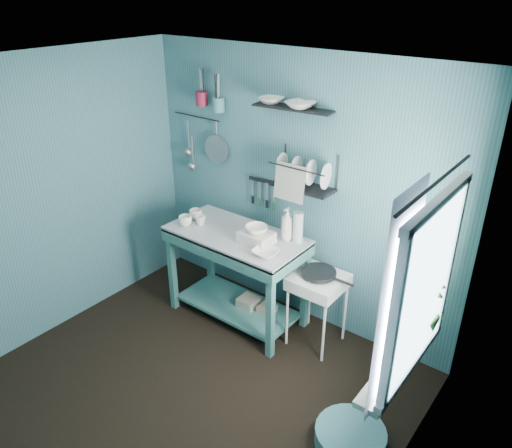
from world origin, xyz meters
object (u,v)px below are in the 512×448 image
Objects in this scene: work_counter at (237,276)px; colander at (216,149)px; frying_pan at (319,273)px; hotplate_stand at (316,310)px; wash_tub at (256,237)px; utensil_cup_teal at (218,105)px; mug_right at (196,214)px; mug_mid at (201,220)px; floor_basin at (350,437)px; dish_rack at (303,171)px; water_bottle at (298,227)px; utensil_cup_magenta at (202,99)px; storage_tin_large at (249,308)px; storage_tin_small at (267,315)px; potted_plant at (419,305)px; soap_bottle at (287,224)px; mug_left at (185,221)px.

colander reaches higher than work_counter.
work_counter reaches higher than frying_pan.
work_counter is 4.29× the size of frying_pan.
hotplate_stand is (0.80, 0.14, -0.11)m from work_counter.
colander reaches higher than wash_tub.
hotplate_stand is 5.35× the size of utensil_cup_teal.
mug_right is 0.95× the size of utensil_cup_teal.
mug_mid is 0.36× the size of colander.
work_counter is 1.78m from floor_basin.
colander is (-0.07, 0.41, 0.53)m from mug_right.
dish_rack is (-0.32, 0.19, 1.18)m from hotplate_stand.
utensil_cup_magenta is at bearing 172.75° from water_bottle.
wash_tub is 0.55× the size of floor_basin.
water_bottle is at bearing 27.91° from work_counter.
storage_tin_large is 0.20m from storage_tin_small.
wash_tub reaches higher than storage_tin_large.
storage_tin_large is at bearing -143.65° from dish_rack.
mug_right is 1.18m from storage_tin_small.
hotplate_stand is at bearing 156.36° from potted_plant.
colander is at bearing 168.99° from frying_pan.
utensil_cup_teal is (-1.02, 0.16, 0.89)m from water_bottle.
wash_tub is at bearing -156.72° from hotplate_stand.
hotplate_stand is 1.26× the size of dish_rack.
frying_pan is at bearing -11.01° from colander.
potted_plant is at bearing -10.17° from wash_tub.
mug_right is at bearing -173.91° from frying_pan.
hotplate_stand is 0.75m from storage_tin_large.
utensil_cup_magenta reaches higher than wash_tub.
potted_plant is at bearing -6.24° from mug_mid.
mug_right is at bearing -175.02° from work_counter.
mug_right is 0.95m from soap_bottle.
soap_bottle is at bearing 143.44° from floor_basin.
soap_bottle is at bearing -10.86° from utensil_cup_teal.
hotplate_stand is 1.38× the size of potted_plant.
work_counter reaches higher than hotplate_stand.
mug_left is at bearing -158.20° from soap_bottle.
wash_tub is at bearing 3.63° from mug_mid.
hotplate_stand is (0.38, -0.06, -0.71)m from soap_bottle.
utensil_cup_teal reaches higher than floor_basin.
hotplate_stand is at bearing 6.70° from storage_tin_small.
wash_tub is at bearing -1.53° from mug_right.
utensil_cup_magenta is at bearing 157.01° from work_counter.
utensil_cup_teal is at bearing 0.00° from utensil_cup_magenta.
mug_mid is 0.77× the size of utensil_cup_magenta.
work_counter is 10.46× the size of mug_right.
dish_rack reaches higher than mug_mid.
water_bottle is at bearing 12.17° from mug_right.
hotplate_stand is 3.16× the size of storage_tin_large.
mug_mid is 1.35m from hotplate_stand.
work_counter is 6.43× the size of storage_tin_small.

